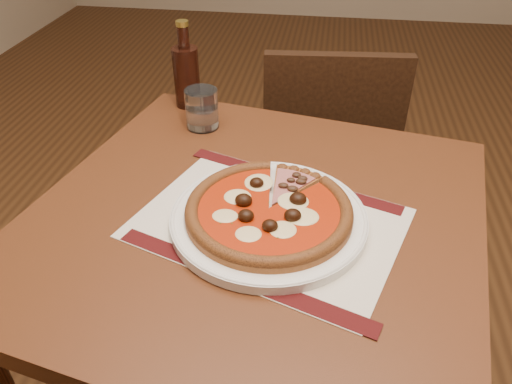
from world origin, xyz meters
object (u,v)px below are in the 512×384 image
Objects in this scene: pizza at (269,210)px; bottle at (186,74)px; table at (254,253)px; plate at (269,219)px; water_glass at (202,109)px; chair_far at (326,153)px.

bottle reaches higher than pizza.
table is at bearing -60.63° from bottle.
plate is at bearing 74.65° from pizza.
pizza is at bearing -59.21° from water_glass.
plate is at bearing -59.17° from water_glass.
pizza reaches higher than plate.
pizza is (-0.00, -0.00, 0.02)m from plate.
chair_far is 0.77m from pizza.
chair_far is 2.88× the size of pizza.
plate is 1.63× the size of bottle.
water_glass is at bearing 120.79° from pizza.
bottle reaches higher than table.
chair_far is 0.77m from plate.
plate is 0.02m from pizza.
plate is at bearing -59.34° from bottle.
table is at bearing 74.04° from chair_far.
chair_far reaches higher than plate.
table is 0.51m from bottle.
water_glass reaches higher than plate.
water_glass is 0.13m from bottle.
table is 4.43× the size of bottle.
pizza is 0.39m from water_glass.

